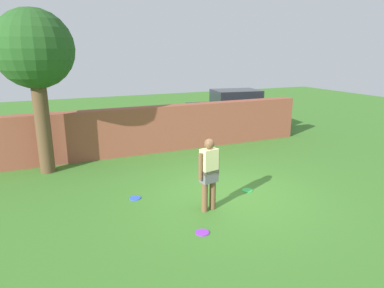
% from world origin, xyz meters
% --- Properties ---
extents(ground_plane, '(40.00, 40.00, 0.00)m').
position_xyz_m(ground_plane, '(0.00, 0.00, 0.00)').
color(ground_plane, '#3D7528').
extents(brick_wall, '(13.40, 0.50, 1.57)m').
position_xyz_m(brick_wall, '(-1.50, 4.35, 0.79)').
color(brick_wall, brown).
rests_on(brick_wall, ground).
extents(tree, '(2.09, 2.09, 4.49)m').
position_xyz_m(tree, '(-4.00, 3.60, 3.35)').
color(tree, brown).
rests_on(tree, ground).
extents(person, '(0.53, 0.29, 1.62)m').
position_xyz_m(person, '(-0.86, -0.50, 0.90)').
color(person, brown).
rests_on(person, ground).
extents(car, '(4.40, 2.37, 1.72)m').
position_xyz_m(car, '(4.02, 6.51, 0.86)').
color(car, black).
rests_on(car, ground).
extents(frisbee_blue, '(0.27, 0.27, 0.02)m').
position_xyz_m(frisbee_blue, '(-2.18, 0.74, 0.01)').
color(frisbee_blue, blue).
rests_on(frisbee_blue, ground).
extents(frisbee_purple, '(0.27, 0.27, 0.02)m').
position_xyz_m(frisbee_purple, '(-1.41, -1.35, 0.01)').
color(frisbee_purple, purple).
rests_on(frisbee_purple, ground).
extents(frisbee_green, '(0.27, 0.27, 0.02)m').
position_xyz_m(frisbee_green, '(0.52, 0.06, 0.01)').
color(frisbee_green, green).
rests_on(frisbee_green, ground).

